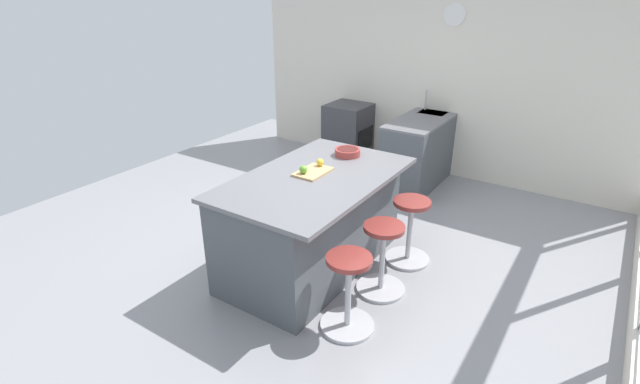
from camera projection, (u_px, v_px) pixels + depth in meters
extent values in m
plane|color=gray|center=(324.00, 249.00, 4.91)|extent=(7.26, 7.26, 0.00)
cube|color=silver|center=(638.00, 344.00, 3.46)|extent=(5.59, 0.12, 0.25)
cube|color=silver|center=(434.00, 80.00, 6.49)|extent=(0.12, 5.55, 2.60)
cylinder|color=white|center=(455.00, 14.00, 5.97)|extent=(0.03, 0.28, 0.28)
cube|color=#4C5156|center=(426.00, 148.00, 6.53)|extent=(1.81, 0.60, 0.88)
cube|color=slate|center=(429.00, 116.00, 6.34)|extent=(1.81, 0.60, 0.03)
cube|color=#38383D|center=(435.00, 115.00, 6.53)|extent=(0.44, 0.36, 0.12)
cylinder|color=#B7B7BC|center=(426.00, 100.00, 6.52)|extent=(0.02, 0.02, 0.28)
cube|color=#38383D|center=(348.00, 133.00, 7.16)|extent=(0.60, 0.60, 0.88)
cube|color=black|center=(366.00, 139.00, 7.02)|extent=(0.44, 0.01, 0.32)
cube|color=#4C5156|center=(311.00, 223.00, 4.46)|extent=(1.84, 0.96, 0.92)
cube|color=slate|center=(315.00, 178.00, 4.24)|extent=(1.90, 1.16, 0.04)
cylinder|color=#B7B7BC|center=(407.00, 258.00, 4.72)|extent=(0.44, 0.44, 0.03)
cylinder|color=#B7B7BC|center=(410.00, 232.00, 4.59)|extent=(0.05, 0.05, 0.60)
cylinder|color=maroon|center=(412.00, 202.00, 4.46)|extent=(0.36, 0.36, 0.04)
cylinder|color=#B7B7BC|center=(380.00, 288.00, 4.26)|extent=(0.44, 0.44, 0.03)
cylinder|color=#B7B7BC|center=(382.00, 260.00, 4.14)|extent=(0.05, 0.05, 0.60)
cylinder|color=maroon|center=(384.00, 228.00, 4.00)|extent=(0.36, 0.36, 0.04)
cylinder|color=#B7B7BC|center=(347.00, 325.00, 3.81)|extent=(0.44, 0.44, 0.03)
cylinder|color=#B7B7BC|center=(348.00, 294.00, 3.68)|extent=(0.05, 0.05, 0.60)
cylinder|color=maroon|center=(349.00, 259.00, 3.55)|extent=(0.36, 0.36, 0.04)
cube|color=tan|center=(313.00, 172.00, 4.30)|extent=(0.36, 0.24, 0.02)
sphere|color=gold|center=(320.00, 162.00, 4.40)|extent=(0.07, 0.07, 0.07)
sphere|color=#609E2D|center=(303.00, 169.00, 4.23)|extent=(0.08, 0.08, 0.08)
cylinder|color=#993833|center=(348.00, 152.00, 4.72)|extent=(0.26, 0.26, 0.07)
cylinder|color=#4C1C19|center=(348.00, 151.00, 4.71)|extent=(0.21, 0.21, 0.04)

